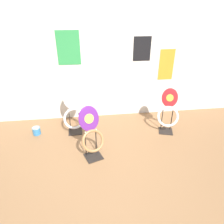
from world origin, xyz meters
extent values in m
plane|color=#8E6642|center=(0.00, 0.00, 0.00)|extent=(14.00, 14.00, 0.00)
cube|color=silver|center=(0.00, 2.25, 1.30)|extent=(8.00, 0.06, 2.60)
cube|color=#2D8E47|center=(-0.54, 2.22, 1.59)|extent=(0.47, 0.01, 0.67)
cube|color=black|center=(0.98, 2.22, 1.54)|extent=(0.38, 0.01, 0.50)
cube|color=orange|center=(1.57, 2.22, 1.18)|extent=(0.34, 0.01, 0.67)
cube|color=black|center=(-0.18, 0.73, 0.01)|extent=(0.36, 0.36, 0.01)
cylinder|color=black|center=(-0.30, 0.79, 0.24)|extent=(0.02, 0.02, 0.46)
cylinder|color=black|center=(-0.12, 0.85, 0.24)|extent=(0.02, 0.02, 0.46)
cylinder|color=black|center=(-0.15, 0.66, 0.19)|extent=(0.22, 0.09, 0.02)
torus|color=#9E7042|center=(-0.17, 0.71, 0.35)|extent=(0.44, 0.34, 0.37)
ellipsoid|color=#60237F|center=(-0.22, 0.85, 0.71)|extent=(0.38, 0.26, 0.41)
ellipsoid|color=#E5CC4C|center=(-0.21, 0.83, 0.71)|extent=(0.17, 0.10, 0.16)
sphere|color=silver|center=(-0.29, 0.76, 0.50)|extent=(0.02, 0.02, 0.02)
sphere|color=silver|center=(-0.11, 0.82, 0.50)|extent=(0.02, 0.02, 0.02)
cube|color=black|center=(1.37, 1.35, 0.01)|extent=(0.35, 0.35, 0.01)
cylinder|color=black|center=(1.30, 1.46, 0.23)|extent=(0.02, 0.02, 0.44)
cylinder|color=black|center=(1.49, 1.41, 0.23)|extent=(0.02, 0.02, 0.44)
cylinder|color=black|center=(1.34, 1.27, 0.19)|extent=(0.22, 0.08, 0.02)
torus|color=silver|center=(1.36, 1.33, 0.37)|extent=(0.47, 0.33, 0.41)
ellipsoid|color=#AD1E23|center=(1.40, 1.44, 0.73)|extent=(0.33, 0.20, 0.38)
ellipsoid|color=yellow|center=(1.39, 1.43, 0.73)|extent=(0.15, 0.08, 0.14)
sphere|color=silver|center=(1.30, 1.42, 0.54)|extent=(0.02, 0.02, 0.02)
sphere|color=silver|center=(1.47, 1.37, 0.54)|extent=(0.02, 0.02, 0.02)
cube|color=black|center=(-0.51, 1.58, 0.01)|extent=(0.29, 0.29, 0.01)
cylinder|color=black|center=(-0.61, 1.67, 0.20)|extent=(0.02, 0.02, 0.38)
cylinder|color=black|center=(-0.42, 1.67, 0.20)|extent=(0.02, 0.02, 0.38)
cylinder|color=black|center=(-0.51, 1.50, 0.16)|extent=(0.22, 0.03, 0.02)
torus|color=silver|center=(-0.51, 1.56, 0.33)|extent=(0.43, 0.27, 0.39)
ellipsoid|color=white|center=(-0.52, 1.74, 0.71)|extent=(0.38, 0.20, 0.44)
ellipsoid|color=silver|center=(-0.52, 1.72, 0.71)|extent=(0.17, 0.07, 0.16)
sphere|color=silver|center=(-0.62, 1.65, 0.49)|extent=(0.02, 0.02, 0.02)
sphere|color=silver|center=(-0.41, 1.66, 0.49)|extent=(0.02, 0.02, 0.02)
cylinder|color=teal|center=(-1.29, 1.59, 0.08)|extent=(0.16, 0.16, 0.16)
torus|color=silver|center=(-1.29, 1.59, 0.15)|extent=(0.16, 0.16, 0.01)
cylinder|color=#B2B2B7|center=(-1.29, 1.59, 0.16)|extent=(0.14, 0.14, 0.00)
camera|label=1|loc=(-0.21, -2.00, 2.31)|focal=32.00mm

